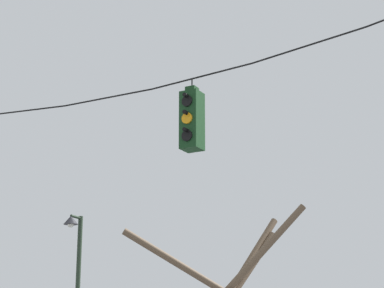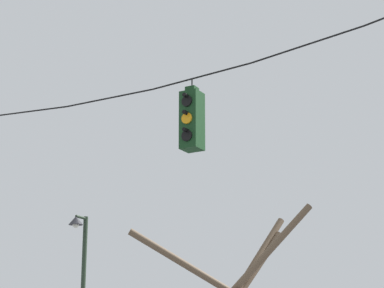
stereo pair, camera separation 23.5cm
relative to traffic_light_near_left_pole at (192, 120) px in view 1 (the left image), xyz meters
name	(u,v)px [view 1 (the left image)]	position (x,y,z in m)	size (l,w,h in m)	color
span_wire	(108,86)	(-1.82, 0.00, 0.96)	(13.95, 0.03, 0.74)	black
traffic_light_near_left_pole	(192,120)	(0.00, 0.00, 0.00)	(0.34, 0.58, 1.30)	#143819
street_lamp	(75,286)	(-5.76, 4.42, -2.27)	(0.37, 0.65, 5.21)	#233323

